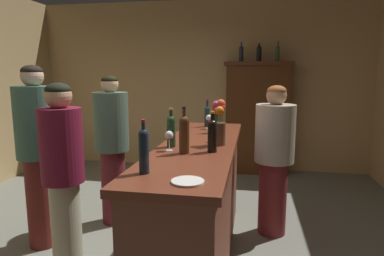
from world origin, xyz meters
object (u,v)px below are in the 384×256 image
(wine_glass_front, at_px, (169,136))
(display_bottle_center, at_px, (278,52))
(wine_glass_rear, at_px, (209,119))
(patron_near_entrance, at_px, (38,150))
(cheese_plate, at_px, (188,181))
(patron_in_navy, at_px, (63,171))
(wine_bottle_riesling, at_px, (171,130))
(display_bottle_left, at_px, (241,53))
(bartender, at_px, (274,155))
(wine_bottle_merlot, at_px, (184,133))
(wine_glass_mid, at_px, (218,129))
(wine_bottle_malbec, at_px, (212,134))
(flower_arrangement, at_px, (219,122))
(display_cabinet, at_px, (257,116))
(display_bottle_midleft, at_px, (259,53))
(patron_redhead, at_px, (112,144))
(wine_bottle_pinot, at_px, (144,149))
(wine_bottle_syrah, at_px, (215,120))
(wine_bottle_chardonnay, at_px, (207,115))
(bar_counter, at_px, (198,204))

(wine_glass_front, distance_m, display_bottle_center, 3.39)
(wine_glass_rear, distance_m, patron_near_entrance, 1.70)
(cheese_plate, bearing_deg, patron_in_navy, 149.85)
(wine_bottle_riesling, bearing_deg, display_bottle_left, 82.04)
(display_bottle_left, xyz_separation_m, bartender, (0.44, -2.17, -1.14))
(wine_bottle_merlot, xyz_separation_m, display_bottle_left, (0.28, 3.22, 0.75))
(wine_glass_front, relative_size, wine_glass_mid, 1.01)
(cheese_plate, bearing_deg, wine_bottle_riesling, 109.48)
(wine_bottle_malbec, bearing_deg, flower_arrangement, 85.61)
(display_bottle_left, bearing_deg, bartender, -78.62)
(display_cabinet, xyz_separation_m, display_bottle_midleft, (-0.00, 0.00, 1.02))
(cheese_plate, xyz_separation_m, patron_redhead, (-1.16, 1.65, -0.19))
(patron_in_navy, bearing_deg, wine_bottle_pinot, -46.82)
(wine_bottle_syrah, distance_m, display_bottle_center, 2.54)
(cheese_plate, bearing_deg, wine_bottle_chardonnay, 94.77)
(wine_glass_mid, bearing_deg, wine_bottle_riesling, -140.80)
(display_cabinet, distance_m, patron_near_entrance, 3.48)
(wine_glass_rear, height_order, cheese_plate, wine_glass_rear)
(wine_bottle_malbec, distance_m, wine_glass_rear, 1.07)
(display_cabinet, xyz_separation_m, wine_bottle_riesling, (-0.70, -3.02, 0.26))
(wine_bottle_malbec, distance_m, wine_bottle_chardonnay, 1.23)
(cheese_plate, bearing_deg, wine_bottle_malbec, 86.66)
(cheese_plate, distance_m, patron_redhead, 2.03)
(wine_bottle_merlot, bearing_deg, wine_glass_rear, 88.43)
(display_bottle_midleft, distance_m, patron_near_entrance, 3.63)
(bar_counter, distance_m, wine_bottle_syrah, 0.86)
(display_bottle_center, bearing_deg, patron_redhead, -129.94)
(display_bottle_midleft, bearing_deg, bar_counter, -100.07)
(wine_bottle_syrah, relative_size, bartender, 0.19)
(bar_counter, distance_m, wine_glass_rear, 1.01)
(patron_redhead, relative_size, bartender, 1.06)
(display_cabinet, height_order, wine_bottle_merlot, display_cabinet)
(wine_bottle_chardonnay, xyz_separation_m, flower_arrangement, (0.23, -0.95, 0.07))
(wine_bottle_syrah, height_order, flower_arrangement, flower_arrangement)
(wine_bottle_syrah, distance_m, cheese_plate, 1.56)
(wine_glass_front, xyz_separation_m, wine_glass_rear, (0.16, 1.07, -0.00))
(bar_counter, relative_size, wine_bottle_riesling, 7.67)
(display_bottle_left, xyz_separation_m, patron_in_navy, (-1.27, -3.20, -1.10))
(display_bottle_center, bearing_deg, bartender, -93.46)
(wine_bottle_riesling, xyz_separation_m, flower_arrangement, (0.36, 0.14, 0.05))
(flower_arrangement, height_order, display_bottle_left, display_bottle_left)
(bar_counter, bearing_deg, wine_bottle_chardonnay, 93.44)
(wine_bottle_syrah, relative_size, display_bottle_left, 0.94)
(wine_bottle_chardonnay, height_order, wine_glass_rear, wine_bottle_chardonnay)
(wine_glass_rear, height_order, flower_arrangement, flower_arrangement)
(display_bottle_center, bearing_deg, wine_glass_front, -107.16)
(wine_glass_mid, bearing_deg, patron_redhead, 156.69)
(wine_glass_rear, xyz_separation_m, display_bottle_left, (0.24, 2.08, 0.80))
(wine_bottle_merlot, xyz_separation_m, wine_glass_mid, (0.20, 0.48, -0.04))
(wine_bottle_chardonnay, distance_m, flower_arrangement, 0.98)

